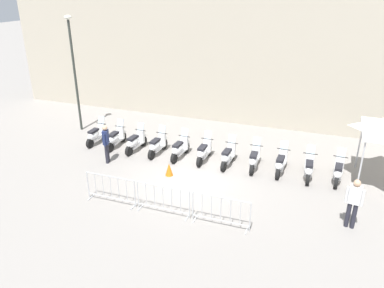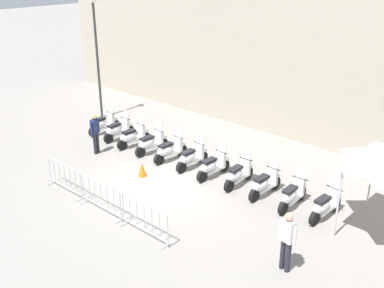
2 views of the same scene
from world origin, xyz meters
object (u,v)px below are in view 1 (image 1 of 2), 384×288
Objects in this scene: motorcycle_5 at (204,152)px; motorcycle_9 at (309,168)px; motorcycle_4 at (179,149)px; officer_near_row_end at (354,201)px; motorcycle_7 at (254,159)px; barrier_segment_2 at (221,212)px; motorcycle_10 at (338,172)px; street_lamp at (74,64)px; motorcycle_6 at (228,156)px; barrier_segment_0 at (111,189)px; motorcycle_2 at (135,142)px; barrier_segment_1 at (163,200)px; motorcycle_0 at (96,135)px; motorcycle_8 at (281,163)px; motorcycle_1 at (116,138)px; motorcycle_3 at (157,145)px; traffic_cone at (169,169)px; officer_mid_plaza at (106,142)px.

motorcycle_5 and motorcycle_9 have the same top height.
officer_near_row_end is (7.16, -2.75, 0.53)m from motorcycle_4.
motorcycle_7 is 1.00× the size of motorcycle_9.
motorcycle_10 is at bearing 52.47° from barrier_segment_2.
motorcycle_5 is at bearing -179.26° from motorcycle_9.
motorcycle_10 is 0.29× the size of street_lamp.
motorcycle_9 is 0.89× the size of barrier_segment_2.
motorcycle_6 reaches higher than barrier_segment_0.
motorcycle_2 is 5.58m from motorcycle_7.
motorcycle_2 is 0.89× the size of barrier_segment_1.
motorcycle_0 is at bearing -35.28° from street_lamp.
motorcycle_8 is at bearing 3.46° from motorcycle_6.
barrier_segment_0 is (2.52, -4.30, 0.07)m from motorcycle_1.
barrier_segment_0 is (-0.81, -4.28, 0.07)m from motorcycle_4.
motorcycle_5 is at bearing 116.50° from barrier_segment_2.
motorcycle_3 is at bearing -178.79° from motorcycle_6.
traffic_cone is at bearing -116.49° from motorcycle_5.
motorcycle_6 is at bearing 0.20° from motorcycle_0.
motorcycle_0 is 2.23m from motorcycle_2.
motorcycle_0 is 3.34m from motorcycle_3.
motorcycle_6 is 4.41m from barrier_segment_1.
motorcycle_7 is 3.14× the size of traffic_cone.
motorcycle_7 is (1.12, 0.11, 0.00)m from motorcycle_6.
motorcycle_1 is at bearing 120.40° from barrier_segment_0.
motorcycle_1 is 3.14× the size of traffic_cone.
motorcycle_5 is 0.89× the size of barrier_segment_0.
motorcycle_9 is 1.00× the size of officer_mid_plaza.
barrier_segment_0 and barrier_segment_2 have the same top height.
motorcycle_6 is at bearing 54.98° from barrier_segment_0.
officer_mid_plaza is at bearing -137.63° from motorcycle_3.
motorcycle_10 is (2.22, 0.09, 0.00)m from motorcycle_8.
motorcycle_1 is at bearing 179.66° from motorcycle_4.
motorcycle_6 is 1.00× the size of motorcycle_9.
barrier_segment_2 is at bearing -118.24° from motorcycle_9.
barrier_segment_1 is 9.90m from street_lamp.
motorcycle_1 is at bearing -179.12° from motorcycle_5.
traffic_cone is (1.36, -1.64, -0.18)m from motorcycle_3.
barrier_segment_1 is at bearing -33.98° from officer_mid_plaza.
street_lamp reaches higher than motorcycle_5.
motorcycle_4 is 1.69m from traffic_cone.
motorcycle_0 is at bearing 166.55° from officer_near_row_end.
motorcycle_6 is 1.00× the size of officer_mid_plaza.
motorcycle_10 is at bearing 39.58° from barrier_segment_1.
motorcycle_10 is (1.10, 0.13, 0.00)m from motorcycle_9.
motorcycle_5 is at bearing -178.27° from motorcycle_8.
motorcycle_9 is at bearing 61.76° from barrier_segment_2.
officer_near_row_end reaches higher than motorcycle_6.
motorcycle_5 is 1.00× the size of motorcycle_7.
motorcycle_0 is 1.00× the size of motorcycle_3.
traffic_cone is (1.06, 2.63, -0.25)m from barrier_segment_0.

